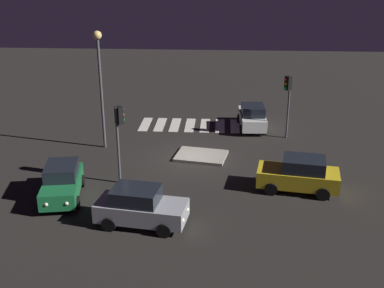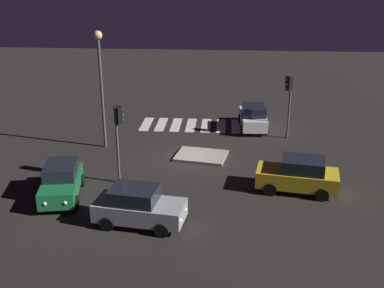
% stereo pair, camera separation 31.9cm
% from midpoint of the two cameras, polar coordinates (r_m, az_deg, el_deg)
% --- Properties ---
extents(ground_plane, '(80.00, 80.00, 0.00)m').
position_cam_midpoint_polar(ground_plane, '(29.89, 0.31, -1.79)').
color(ground_plane, black).
extents(traffic_island, '(3.51, 2.87, 0.18)m').
position_cam_midpoint_polar(traffic_island, '(30.09, 1.44, -1.45)').
color(traffic_island, gray).
rests_on(traffic_island, ground).
extents(car_yellow, '(4.58, 2.58, 1.91)m').
position_cam_midpoint_polar(car_yellow, '(26.09, 13.14, -3.68)').
color(car_yellow, gold).
rests_on(car_yellow, ground).
extents(car_white, '(2.14, 4.27, 1.83)m').
position_cam_midpoint_polar(car_white, '(35.39, 7.70, 3.26)').
color(car_white, silver).
rests_on(car_white, ground).
extents(car_silver, '(4.46, 2.47, 1.87)m').
position_cam_midpoint_polar(car_silver, '(22.43, -6.12, -7.56)').
color(car_silver, '#9EA0A5').
rests_on(car_silver, ground).
extents(car_green, '(2.50, 4.35, 1.81)m').
position_cam_midpoint_polar(car_green, '(25.70, -15.23, -4.40)').
color(car_green, '#196B38').
rests_on(car_green, ground).
extents(traffic_light_south, '(0.53, 0.54, 4.47)m').
position_cam_midpoint_polar(traffic_light_south, '(33.01, 11.94, 6.19)').
color(traffic_light_south, '#47474C').
rests_on(traffic_light_south, ground).
extents(traffic_light_north, '(0.54, 0.54, 4.44)m').
position_cam_midpoint_polar(traffic_light_north, '(25.85, -8.56, 2.22)').
color(traffic_light_north, '#47474C').
rests_on(traffic_light_north, ground).
extents(street_lamp, '(0.56, 0.56, 7.73)m').
position_cam_midpoint_polar(street_lamp, '(30.83, -10.78, 8.83)').
color(street_lamp, '#47474C').
rests_on(street_lamp, ground).
extents(crosswalk_near, '(8.75, 3.20, 0.02)m').
position_cam_midpoint_polar(crosswalk_near, '(35.99, 1.04, 2.27)').
color(crosswalk_near, silver).
rests_on(crosswalk_near, ground).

